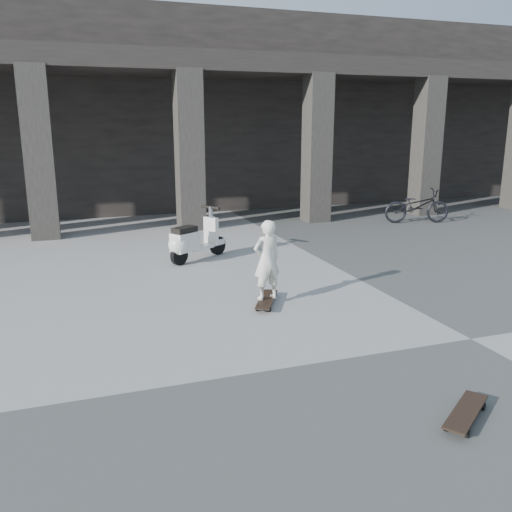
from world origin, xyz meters
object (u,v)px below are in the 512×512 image
object	(u,v)px
child	(267,260)
bicycle	(417,206)
longboard	(267,300)
scooter	(190,242)
skateboard_spare	(466,413)

from	to	relation	value
child	bicycle	world-z (taller)	child
longboard	child	size ratio (longest dim) A/B	0.76
scooter	child	bearing A→B (deg)	-111.78
skateboard_spare	longboard	bearing A→B (deg)	63.64
scooter	skateboard_spare	bearing A→B (deg)	-112.49
longboard	child	bearing A→B (deg)	118.67
child	longboard	bearing A→B (deg)	169.98
longboard	skateboard_spare	size ratio (longest dim) A/B	1.16
longboard	bicycle	distance (m)	8.17
scooter	bicycle	bearing A→B (deg)	-14.55
skateboard_spare	bicycle	size ratio (longest dim) A/B	0.45
child	bicycle	bearing A→B (deg)	-150.88
longboard	scooter	bearing A→B (deg)	39.32
skateboard_spare	bicycle	distance (m)	10.57
child	bicycle	distance (m)	8.16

